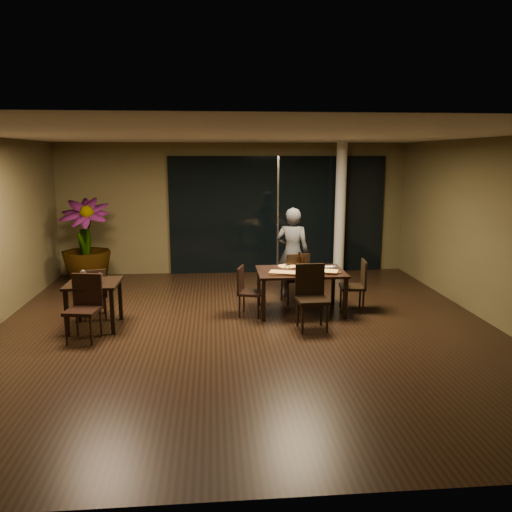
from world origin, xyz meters
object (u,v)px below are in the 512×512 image
object	(u,v)px
potted_plant	(85,243)
bottle_b	(304,264)
bottle_a	(300,261)
main_table	(301,275)
chair_side_near	(85,304)
chair_main_left	(246,288)
side_table	(94,290)
bottle_c	(299,261)
chair_main_right	(357,283)
diner	(292,253)
chair_main_far	(296,275)
chair_main_near	(311,293)
chair_side_far	(94,291)

from	to	relation	value
potted_plant	bottle_b	xyz separation A→B (m)	(4.22, -2.25, -0.04)
bottle_a	main_table	bearing A→B (deg)	-79.38
chair_side_near	bottle_b	bearing A→B (deg)	25.46
main_table	chair_main_left	bearing A→B (deg)	-175.16
side_table	bottle_c	distance (m)	3.45
side_table	bottle_a	bearing A→B (deg)	9.38
chair_main_right	potted_plant	bearing A→B (deg)	-105.99
main_table	diner	size ratio (longest dim) A/B	0.86
main_table	chair_main_right	size ratio (longest dim) A/B	1.65
bottle_a	bottle_c	world-z (taller)	bottle_a
main_table	chair_main_far	size ratio (longest dim) A/B	1.57
main_table	potted_plant	bearing A→B (deg)	151.85
side_table	chair_main_near	xyz separation A→B (m)	(3.43, -0.31, -0.05)
chair_main_far	chair_main_left	distance (m)	1.14
side_table	chair_main_near	world-z (taller)	chair_main_near
chair_main_near	bottle_a	bearing A→B (deg)	91.09
chair_side_far	diner	distance (m)	3.69
side_table	chair_main_near	size ratio (longest dim) A/B	0.78
chair_main_near	bottle_c	world-z (taller)	bottle_c
chair_main_left	chair_side_near	size ratio (longest dim) A/B	0.87
chair_side_far	potted_plant	world-z (taller)	potted_plant
potted_plant	bottle_c	size ratio (longest dim) A/B	6.05
chair_main_right	potted_plant	size ratio (longest dim) A/B	0.50
chair_main_right	chair_side_far	xyz separation A→B (m)	(-4.51, -0.08, -0.02)
chair_main_far	chair_side_near	bearing A→B (deg)	13.49
side_table	chair_main_left	xyz separation A→B (m)	(2.45, 0.42, -0.15)
diner	main_table	bearing A→B (deg)	108.18
chair_side_near	bottle_c	distance (m)	3.60
diner	bottle_c	world-z (taller)	diner
chair_main_near	bottle_c	distance (m)	0.97
chair_side_near	bottle_a	xyz separation A→B (m)	(3.41, 1.06, 0.36)
chair_main_far	bottle_a	distance (m)	0.62
chair_main_left	bottle_b	world-z (taller)	bottle_b
chair_main_right	diner	size ratio (longest dim) A/B	0.52
chair_main_left	chair_main_right	size ratio (longest dim) A/B	0.93
side_table	chair_side_far	world-z (taller)	chair_side_far
bottle_a	bottle_c	xyz separation A→B (m)	(-0.00, 0.05, -0.01)
bottle_c	side_table	bearing A→B (deg)	-169.86
chair_side_far	main_table	bearing A→B (deg)	165.32
chair_main_right	bottle_a	world-z (taller)	bottle_a
chair_main_left	main_table	bearing A→B (deg)	-68.60
main_table	bottle_c	xyz separation A→B (m)	(-0.01, 0.11, 0.23)
chair_main_left	bottle_a	distance (m)	1.04
chair_side_far	bottle_a	xyz separation A→B (m)	(3.49, 0.14, 0.42)
chair_side_near	chair_main_left	bearing A→B (deg)	30.06
main_table	chair_side_far	size ratio (longest dim) A/B	1.72
chair_main_right	diner	distance (m)	1.45
chair_side_far	bottle_b	size ratio (longest dim) A/B	3.45
main_table	chair_main_far	xyz separation A→B (m)	(0.01, 0.55, -0.14)
chair_main_left	diner	bearing A→B (deg)	-25.52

